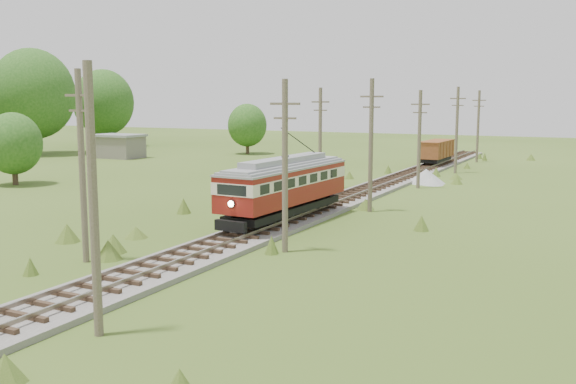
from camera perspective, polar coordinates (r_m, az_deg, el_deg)
The scene contains 17 objects.
railbed_main at distance 48.04m, azimuth 4.87°, elevation -0.68°, with size 3.60×96.00×0.57m.
streetcar at distance 39.15m, azimuth -0.25°, elevation 0.78°, with size 3.30×11.89×5.40m.
gondola at distance 75.11m, azimuth 13.06°, elevation 3.64°, with size 2.53×7.34×2.42m.
gravel_pile at distance 59.85m, azimuth 12.25°, elevation 1.33°, with size 3.60×3.82×1.31m.
utility_pole_r_1 at distance 21.15m, azimuth -16.92°, elevation -0.86°, with size 0.30×0.30×8.80m.
utility_pole_r_2 at distance 31.67m, azimuth -0.27°, elevation 2.46°, with size 1.60×0.30×8.60m.
utility_pole_r_3 at distance 43.64m, azimuth 7.38°, elevation 4.24°, with size 1.60×0.30×9.00m.
utility_pole_r_4 at distance 56.12m, azimuth 11.59°, elevation 4.71°, with size 1.60×0.30×8.40m.
utility_pole_r_5 at distance 68.64m, azimuth 14.77°, elevation 5.43°, with size 1.60×0.30×8.90m.
utility_pole_r_6 at distance 81.44m, azimuth 16.54°, elevation 5.69°, with size 1.60×0.30×8.70m.
utility_pole_l_a at distance 31.15m, azimuth -17.85°, elevation 2.34°, with size 1.60×0.30×9.00m.
utility_pole_l_b at distance 54.83m, azimuth 2.88°, elevation 4.89°, with size 1.60×0.30×8.60m.
tree_left_4 at distance 96.07m, azimuth -21.74°, elevation 8.11°, with size 11.34×11.34×14.61m.
tree_left_5 at distance 108.75m, azimuth -16.08°, elevation 7.66°, with size 9.66×9.66×12.44m.
tree_mid_a at distance 90.49m, azimuth -3.64°, elevation 5.94°, with size 5.46×5.46×7.03m.
tree_mid_c at distance 62.33m, azimuth -23.24°, elevation 3.98°, with size 5.04×5.04×6.49m.
shed at distance 87.10m, azimuth -14.85°, elevation 3.98°, with size 6.40×4.40×3.10m.
Camera 1 is at (17.56, -10.10, 7.61)m, focal length 40.00 mm.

